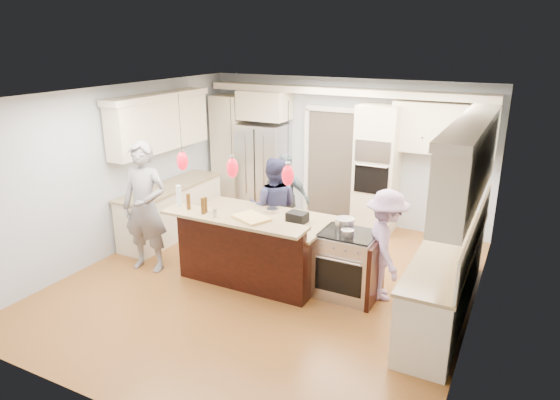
{
  "coord_description": "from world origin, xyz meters",
  "views": [
    {
      "loc": [
        3.14,
        -5.77,
        3.42
      ],
      "look_at": [
        0.0,
        0.35,
        1.15
      ],
      "focal_mm": 32.0,
      "sensor_mm": 36.0,
      "label": 1
    }
  ],
  "objects_px": {
    "person_bar_end": "(145,207)",
    "person_far_left": "(274,208)",
    "kitchen_island": "(256,246)",
    "island_range": "(349,265)",
    "refrigerator": "(263,169)"
  },
  "relations": [
    {
      "from": "person_bar_end",
      "to": "person_far_left",
      "type": "bearing_deg",
      "value": 32.72
    },
    {
      "from": "kitchen_island",
      "to": "person_bar_end",
      "type": "bearing_deg",
      "value": -161.98
    },
    {
      "from": "island_range",
      "to": "person_bar_end",
      "type": "height_order",
      "value": "person_bar_end"
    },
    {
      "from": "refrigerator",
      "to": "island_range",
      "type": "xyz_separation_m",
      "value": [
        2.71,
        -2.49,
        -0.44
      ]
    },
    {
      "from": "kitchen_island",
      "to": "person_bar_end",
      "type": "xyz_separation_m",
      "value": [
        -1.6,
        -0.52,
        0.51
      ]
    },
    {
      "from": "island_range",
      "to": "kitchen_island",
      "type": "bearing_deg",
      "value": -176.88
    },
    {
      "from": "island_range",
      "to": "person_far_left",
      "type": "distance_m",
      "value": 1.72
    },
    {
      "from": "refrigerator",
      "to": "person_bar_end",
      "type": "height_order",
      "value": "person_bar_end"
    },
    {
      "from": "kitchen_island",
      "to": "island_range",
      "type": "xyz_separation_m",
      "value": [
        1.41,
        0.08,
        -0.03
      ]
    },
    {
      "from": "refrigerator",
      "to": "person_far_left",
      "type": "height_order",
      "value": "refrigerator"
    },
    {
      "from": "person_bar_end",
      "to": "kitchen_island",
      "type": "bearing_deg",
      "value": 9.42
    },
    {
      "from": "refrigerator",
      "to": "person_bar_end",
      "type": "bearing_deg",
      "value": -95.55
    },
    {
      "from": "refrigerator",
      "to": "person_far_left",
      "type": "relative_size",
      "value": 1.1
    },
    {
      "from": "person_bar_end",
      "to": "person_far_left",
      "type": "relative_size",
      "value": 1.22
    },
    {
      "from": "island_range",
      "to": "person_bar_end",
      "type": "distance_m",
      "value": 3.12
    }
  ]
}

